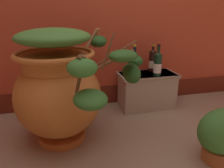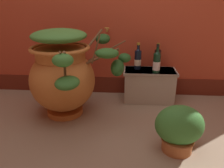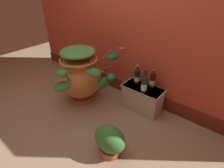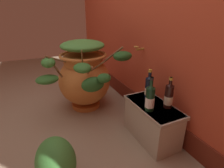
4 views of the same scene
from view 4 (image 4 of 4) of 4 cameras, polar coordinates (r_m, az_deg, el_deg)
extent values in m
plane|color=gray|center=(2.01, -18.41, -15.50)|extent=(7.00, 7.00, 0.00)
cube|color=#B74228|center=(2.06, 14.69, 24.60)|extent=(4.40, 0.20, 2.60)
cube|color=maroon|center=(2.28, 9.66, -6.66)|extent=(4.40, 0.02, 0.21)
cylinder|color=#B28433|center=(2.06, 8.90, 10.92)|extent=(0.02, 0.10, 0.02)
torus|color=#B28433|center=(2.03, 7.74, 11.67)|extent=(0.06, 0.06, 0.01)
cylinder|color=#C17033|center=(2.46, -8.25, -6.28)|extent=(0.37, 0.37, 0.06)
ellipsoid|color=#C17033|center=(2.31, -8.72, 1.13)|extent=(0.65, 0.65, 0.63)
cylinder|color=#C17033|center=(2.23, -9.13, 7.70)|extent=(0.48, 0.48, 0.11)
torus|color=#C17033|center=(2.22, -9.22, 9.06)|extent=(0.57, 0.57, 0.04)
cylinder|color=brown|center=(2.04, 0.21, 9.25)|extent=(0.18, 0.19, 0.21)
ellipsoid|color=#235623|center=(2.00, 3.40, 8.88)|extent=(0.16, 0.22, 0.11)
cylinder|color=brown|center=(2.03, -17.50, 7.60)|extent=(0.06, 0.22, 0.12)
ellipsoid|color=#387A33|center=(2.00, -19.68, 6.42)|extent=(0.17, 0.15, 0.10)
cylinder|color=brown|center=(1.82, -4.85, 5.52)|extent=(0.36, 0.02, 0.21)
ellipsoid|color=#235623|center=(1.69, -2.56, 1.90)|extent=(0.12, 0.13, 0.09)
cylinder|color=brown|center=(1.85, -9.40, 6.83)|extent=(0.10, 0.04, 0.27)
ellipsoid|color=#2D6628|center=(1.75, -9.40, 5.10)|extent=(0.21, 0.17, 0.09)
cylinder|color=brown|center=(1.84, -7.15, 4.42)|extent=(0.32, 0.07, 0.18)
ellipsoid|color=#235623|center=(1.74, -6.11, -0.14)|extent=(0.13, 0.23, 0.15)
cylinder|color=brown|center=(2.03, -17.59, 5.07)|extent=(0.07, 0.14, 0.27)
ellipsoid|color=#2D6628|center=(2.02, -19.96, 1.37)|extent=(0.19, 0.24, 0.09)
ellipsoid|color=#428438|center=(2.19, -9.41, 12.05)|extent=(0.52, 0.52, 0.13)
cube|color=#B2A893|center=(1.83, 12.56, -11.67)|extent=(0.57, 0.29, 0.38)
cube|color=#A09785|center=(1.74, 13.03, -6.97)|extent=(0.60, 0.31, 0.03)
cylinder|color=black|center=(1.60, 12.00, -4.82)|extent=(0.08, 0.08, 0.21)
cone|color=black|center=(1.55, 12.36, -0.84)|extent=(0.08, 0.08, 0.04)
cylinder|color=black|center=(1.53, 12.47, 0.39)|extent=(0.03, 0.03, 0.10)
cylinder|color=black|center=(1.52, 12.59, 1.71)|extent=(0.03, 0.03, 0.02)
cylinder|color=silver|center=(1.61, 11.93, -5.66)|extent=(0.08, 0.08, 0.09)
cylinder|color=black|center=(1.81, 11.66, -1.39)|extent=(0.08, 0.08, 0.21)
cone|color=black|center=(1.77, 11.96, 2.17)|extent=(0.08, 0.08, 0.04)
cylinder|color=black|center=(1.76, 12.04, 3.13)|extent=(0.03, 0.03, 0.09)
cylinder|color=#B7932D|center=(1.75, 12.13, 4.15)|extent=(0.04, 0.04, 0.02)
cylinder|color=beige|center=(1.82, 11.59, -2.19)|extent=(0.08, 0.08, 0.07)
cylinder|color=black|center=(1.69, 17.61, -3.91)|extent=(0.08, 0.08, 0.21)
cone|color=black|center=(1.64, 18.10, -0.15)|extent=(0.08, 0.08, 0.04)
cylinder|color=black|center=(1.63, 18.21, 0.70)|extent=(0.03, 0.03, 0.08)
cylinder|color=#B7932D|center=(1.62, 18.33, 1.61)|extent=(0.03, 0.03, 0.02)
cylinder|color=beige|center=(1.70, 17.49, -4.85)|extent=(0.08, 0.08, 0.08)
ellipsoid|color=#387A33|center=(1.41, -17.46, -22.39)|extent=(0.37, 0.28, 0.32)
camera|label=1|loc=(2.23, -49.46, 8.77)|focal=32.46mm
camera|label=2|loc=(2.03, -71.04, 5.36)|focal=35.16mm
camera|label=3|loc=(1.11, -115.40, 20.67)|focal=28.17mm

